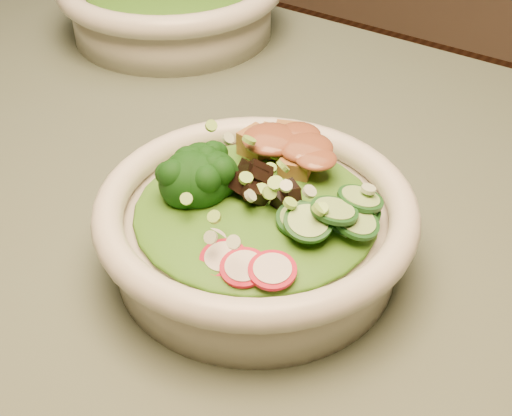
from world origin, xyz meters
The scene contains 11 objects.
dining_table centered at (0.00, 0.00, 0.64)m, with size 1.20×0.80×0.75m.
salad_bowl centered at (0.13, -0.03, 0.78)m, with size 0.24×0.24×0.06m.
side_bowl centered at (-0.20, 0.26, 0.79)m, with size 0.27×0.27×0.07m.
lettuce_bed centered at (0.13, -0.03, 0.80)m, with size 0.18×0.18×0.02m, color #295511.
broccoli_florets centered at (0.08, -0.05, 0.82)m, with size 0.07×0.06×0.04m, color black, non-canonical shape.
radish_slices centered at (0.14, -0.09, 0.81)m, with size 0.10×0.04×0.02m, color #A80C22, non-canonical shape.
cucumber_slices centered at (0.19, -0.02, 0.81)m, with size 0.06×0.06×0.03m, color #9FC76E, non-canonical shape.
mushroom_heap centered at (0.13, -0.02, 0.82)m, with size 0.06×0.06×0.04m, color black, non-canonical shape.
tofu_cubes centered at (0.12, 0.02, 0.81)m, with size 0.08×0.05×0.03m, color olive, non-canonical shape.
peanut_sauce centered at (0.12, 0.02, 0.83)m, with size 0.06×0.05×0.01m, color brown.
scallion_garnish centered at (0.13, -0.03, 0.82)m, with size 0.17×0.17×0.02m, color #7CBA41, non-canonical shape.
Camera 1 is at (0.36, -0.37, 1.12)m, focal length 50.00 mm.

